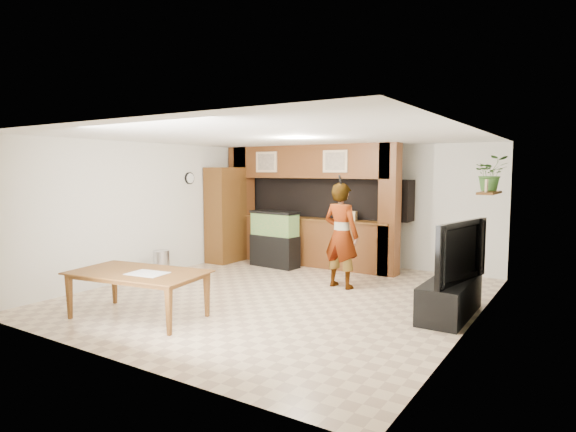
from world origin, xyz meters
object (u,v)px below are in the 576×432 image
Objects in this scene: television at (451,251)px; dining_table at (137,295)px; pantry_cabinet at (226,215)px; aquarium at (275,240)px; person at (341,235)px.

television is 0.79× the size of dining_table.
aquarium is (1.27, 0.10, -0.48)m from pantry_cabinet.
aquarium is 0.64× the size of dining_table.
television is at bearing 169.53° from person.
dining_table is at bearing -78.93° from aquarium.
pantry_cabinet reaches higher than dining_table.
aquarium is 4.39m from television.
pantry_cabinet is 1.43× the size of television.
aquarium is 0.81× the size of television.
pantry_cabinet is 5.55m from television.
television is at bearing -15.98° from aquarium.
person is at bearing -13.64° from pantry_cabinet.
person is (2.02, -0.90, 0.34)m from aquarium.
person is 0.99× the size of dining_table.
pantry_cabinet reaches higher than aquarium.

